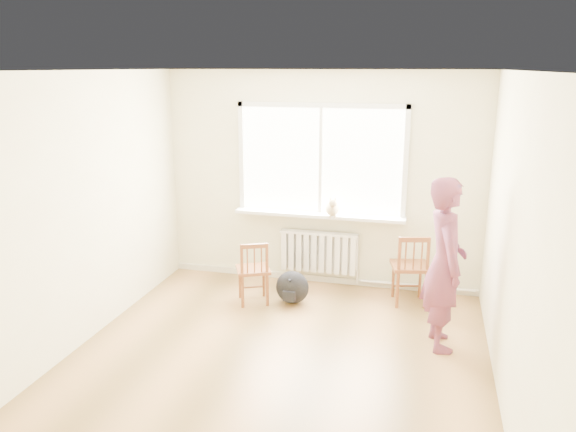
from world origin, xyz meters
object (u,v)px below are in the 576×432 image
Objects in this scene: person at (445,264)px; backpack at (292,287)px; chair_left at (254,272)px; chair_right at (411,269)px; cat at (333,208)px.

person is 4.37× the size of backpack.
chair_left reaches higher than backpack.
cat is (-0.99, 0.26, 0.62)m from chair_right.
person is 4.43× the size of cat.
chair_right reaches higher than chair_left.
person is 1.93m from backpack.
chair_right is at bearing -25.42° from cat.
backpack is at bearing -132.92° from cat.
chair_left is at bearing -164.71° from backpack.
cat is at bearing -27.60° from chair_right.
cat is (0.81, 0.70, 0.67)m from chair_left.
chair_left is 0.89× the size of chair_right.
chair_right is at bearing 13.15° from backpack.
backpack is (-1.69, 0.64, -0.67)m from person.
chair_left is 1.26m from cat.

